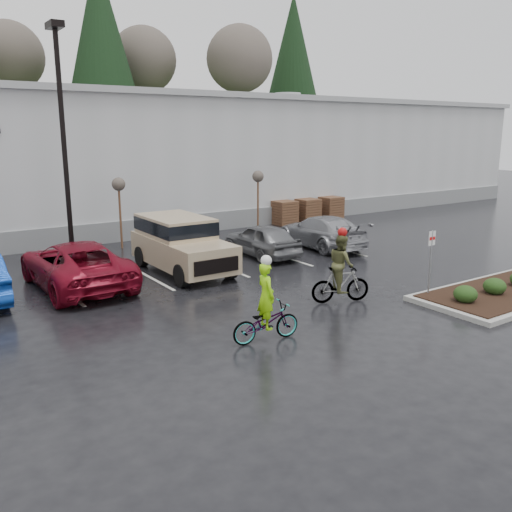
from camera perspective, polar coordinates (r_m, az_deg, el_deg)
ground at (r=15.30m, az=9.23°, el=-7.02°), size 120.00×120.00×0.00m
warehouse at (r=33.90m, az=-17.26°, el=9.83°), size 60.50×15.50×7.20m
wooded_ridge at (r=56.30m, az=-24.28°, el=9.66°), size 80.00×25.00×6.00m
lamppost at (r=23.16m, az=-19.75°, el=13.49°), size 0.50×1.00×9.22m
sapling_mid at (r=24.98m, az=-14.25°, el=6.95°), size 0.60×0.60×3.20m
sapling_east at (r=28.42m, az=0.21°, el=8.03°), size 0.60×0.60×3.20m
pallet_stack_a at (r=30.91m, az=3.00°, el=4.59°), size 1.20×1.20×1.35m
pallet_stack_b at (r=31.96m, az=5.44°, el=4.83°), size 1.20×1.20×1.35m
pallet_stack_c at (r=33.13m, az=7.85°, el=5.05°), size 1.20×1.20×1.35m
shrub_a at (r=17.49m, az=21.18°, el=-3.76°), size 0.70×0.70×0.52m
shrub_b at (r=18.71m, az=23.82°, el=-2.93°), size 0.70×0.70×0.52m
fire_lane_sign at (r=17.77m, az=17.92°, el=0.06°), size 0.30×0.05×2.20m
car_red at (r=19.30m, az=-18.45°, el=-0.84°), size 2.76×5.79×1.60m
suv_tan at (r=20.44m, az=-7.73°, el=1.13°), size 2.20×5.10×2.06m
car_grey at (r=22.99m, az=0.60°, el=1.75°), size 1.76×4.17×1.41m
car_far_silver at (r=24.87m, az=6.86°, el=2.57°), size 2.42×5.16×1.46m
cyclist_hivis at (r=13.68m, az=1.05°, el=-6.20°), size 1.90×0.85×2.23m
cyclist_olive at (r=16.90m, az=8.92°, el=-2.03°), size 1.88×1.13×2.36m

